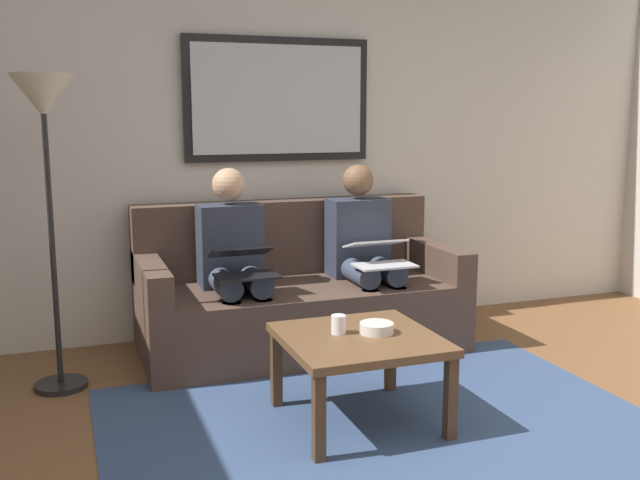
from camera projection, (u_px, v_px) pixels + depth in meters
wall_rear at (275, 138)px, 4.87m from camera, size 6.00×0.12×2.60m
area_rug at (380, 422)px, 3.47m from camera, size 2.60×1.80×0.01m
couch at (298, 297)px, 4.59m from camera, size 1.97×0.90×0.90m
framed_mirror at (278, 100)px, 4.74m from camera, size 1.24×0.05×0.80m
coffee_table at (359, 347)px, 3.42m from camera, size 0.71×0.71×0.43m
cup at (339, 324)px, 3.43m from camera, size 0.07×0.07×0.09m
bowl at (377, 328)px, 3.45m from camera, size 0.16×0.16×0.05m
person_left at (364, 249)px, 4.62m from camera, size 0.38×0.58×1.14m
laptop_silver at (380, 253)px, 4.39m from camera, size 0.36×0.35×0.15m
person_right at (234, 258)px, 4.34m from camera, size 0.38×0.58×1.14m
laptop_black at (243, 262)px, 4.11m from camera, size 0.35×0.37×0.16m
standing_lamp at (45, 132)px, 3.68m from camera, size 0.32×0.32×1.66m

